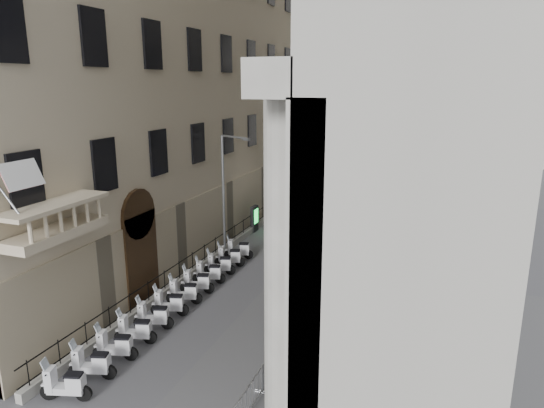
% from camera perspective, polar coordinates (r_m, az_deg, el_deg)
% --- Properties ---
extents(far_building, '(22.00, 10.00, 30.00)m').
position_cam_1_polar(far_building, '(55.00, 11.91, 18.72)').
color(far_building, '#BBB9B1').
rests_on(far_building, ground).
extents(iron_fence, '(0.30, 28.00, 1.40)m').
position_cam_1_polar(iron_fence, '(29.14, -7.06, -6.72)').
color(iron_fence, black).
rests_on(iron_fence, ground).
extents(blue_awning, '(1.60, 3.00, 3.00)m').
position_cam_1_polar(blue_awning, '(34.03, 12.11, -3.85)').
color(blue_awning, navy).
rests_on(blue_awning, ground).
extents(flag, '(1.00, 1.40, 8.20)m').
position_cam_1_polar(flag, '(19.55, -24.72, -19.16)').
color(flag, '#9E0C11').
rests_on(flag, ground).
extents(scooter_0, '(1.50, 0.94, 1.50)m').
position_cam_1_polar(scooter_0, '(18.76, -22.91, -20.47)').
color(scooter_0, silver).
rests_on(scooter_0, ground).
extents(scooter_1, '(1.50, 0.94, 1.50)m').
position_cam_1_polar(scooter_1, '(19.54, -20.23, -18.70)').
color(scooter_1, silver).
rests_on(scooter_1, ground).
extents(scooter_2, '(1.50, 0.94, 1.50)m').
position_cam_1_polar(scooter_2, '(20.37, -17.82, -17.04)').
color(scooter_2, silver).
rests_on(scooter_2, ground).
extents(scooter_3, '(1.50, 0.94, 1.50)m').
position_cam_1_polar(scooter_3, '(21.25, -15.63, -15.48)').
color(scooter_3, silver).
rests_on(scooter_3, ground).
extents(scooter_4, '(1.50, 0.94, 1.50)m').
position_cam_1_polar(scooter_4, '(22.17, -13.65, -14.04)').
color(scooter_4, silver).
rests_on(scooter_4, ground).
extents(scooter_5, '(1.50, 0.94, 1.50)m').
position_cam_1_polar(scooter_5, '(23.12, -11.85, -12.70)').
color(scooter_5, silver).
rests_on(scooter_5, ground).
extents(scooter_6, '(1.50, 0.94, 1.50)m').
position_cam_1_polar(scooter_6, '(24.11, -10.22, -11.45)').
color(scooter_6, silver).
rests_on(scooter_6, ground).
extents(scooter_7, '(1.50, 0.94, 1.50)m').
position_cam_1_polar(scooter_7, '(25.12, -8.73, -10.30)').
color(scooter_7, silver).
rests_on(scooter_7, ground).
extents(scooter_8, '(1.50, 0.94, 1.50)m').
position_cam_1_polar(scooter_8, '(26.16, -7.36, -9.23)').
color(scooter_8, silver).
rests_on(scooter_8, ground).
extents(scooter_9, '(1.50, 0.94, 1.50)m').
position_cam_1_polar(scooter_9, '(27.22, -6.11, -8.23)').
color(scooter_9, silver).
rests_on(scooter_9, ground).
extents(scooter_10, '(1.50, 0.94, 1.50)m').
position_cam_1_polar(scooter_10, '(28.29, -4.95, -7.31)').
color(scooter_10, silver).
rests_on(scooter_10, ground).
extents(scooter_11, '(1.50, 0.94, 1.50)m').
position_cam_1_polar(scooter_11, '(29.39, -3.89, -6.46)').
color(scooter_11, silver).
rests_on(scooter_11, ground).
extents(barrier_1, '(0.60, 2.40, 1.10)m').
position_cam_1_polar(barrier_1, '(18.76, 0.36, -19.24)').
color(barrier_1, '#ACAFB4').
rests_on(barrier_1, ground).
extents(barrier_2, '(0.60, 2.40, 1.10)m').
position_cam_1_polar(barrier_2, '(20.78, 2.77, -15.65)').
color(barrier_2, '#ACAFB4').
rests_on(barrier_2, ground).
extents(barrier_3, '(0.60, 2.40, 1.10)m').
position_cam_1_polar(barrier_3, '(22.90, 4.68, -12.70)').
color(barrier_3, '#ACAFB4').
rests_on(barrier_3, ground).
extents(barrier_4, '(0.60, 2.40, 1.10)m').
position_cam_1_polar(barrier_4, '(25.09, 6.23, -10.24)').
color(barrier_4, '#ACAFB4').
rests_on(barrier_4, ground).
extents(barrier_5, '(0.60, 2.40, 1.10)m').
position_cam_1_polar(barrier_5, '(27.33, 7.51, -8.18)').
color(barrier_5, '#ACAFB4').
rests_on(barrier_5, ground).
extents(barrier_6, '(0.60, 2.40, 1.10)m').
position_cam_1_polar(barrier_6, '(29.62, 8.58, -6.43)').
color(barrier_6, '#ACAFB4').
rests_on(barrier_6, ground).
extents(barrier_7, '(0.60, 2.40, 1.10)m').
position_cam_1_polar(barrier_7, '(31.93, 9.49, -4.93)').
color(barrier_7, '#ACAFB4').
rests_on(barrier_7, ground).
extents(barrier_8, '(0.60, 2.40, 1.10)m').
position_cam_1_polar(barrier_8, '(34.27, 10.28, -3.63)').
color(barrier_8, '#ACAFB4').
rests_on(barrier_8, ground).
extents(barrier_9, '(0.60, 2.40, 1.10)m').
position_cam_1_polar(barrier_9, '(36.64, 10.96, -2.50)').
color(barrier_9, '#ACAFB4').
rests_on(barrier_9, ground).
extents(security_tent, '(4.58, 4.58, 3.72)m').
position_cam_1_polar(security_tent, '(33.61, 3.07, 1.72)').
color(security_tent, silver).
rests_on(security_tent, ground).
extents(street_lamp, '(2.23, 1.14, 7.35)m').
position_cam_1_polar(street_lamp, '(29.01, -5.43, 2.17)').
color(street_lamp, gray).
rests_on(street_lamp, ground).
extents(info_kiosk, '(0.29, 0.87, 1.85)m').
position_cam_1_polar(info_kiosk, '(34.37, -2.08, -1.73)').
color(info_kiosk, black).
rests_on(info_kiosk, ground).
extents(pedestrian_a, '(0.71, 0.58, 1.69)m').
position_cam_1_polar(pedestrian_a, '(31.90, 3.77, -3.18)').
color(pedestrian_a, '#0D1737').
rests_on(pedestrian_a, ground).
extents(pedestrian_b, '(1.18, 1.10, 1.95)m').
position_cam_1_polar(pedestrian_b, '(43.06, 12.48, 1.26)').
color(pedestrian_b, black).
rests_on(pedestrian_b, ground).
extents(pedestrian_c, '(0.96, 0.91, 1.66)m').
position_cam_1_polar(pedestrian_c, '(41.64, 9.40, 0.76)').
color(pedestrian_c, black).
rests_on(pedestrian_c, ground).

